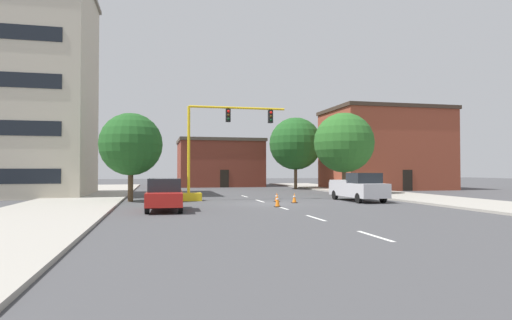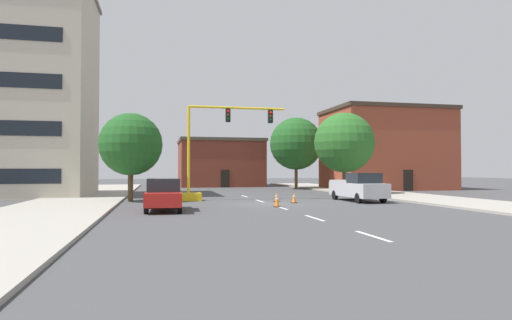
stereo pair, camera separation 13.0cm
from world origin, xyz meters
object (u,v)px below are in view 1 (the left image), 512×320
Objects in this scene: tree_left_near at (131,144)px; traffic_cone_roadside_c at (277,201)px; sedan_red_near_left at (165,194)px; traffic_cone_roadside_b at (277,197)px; traffic_signal_gantry at (202,170)px; tree_right_far at (296,144)px; pickup_truck_silver at (358,187)px; traffic_cone_roadside_a at (294,198)px; tree_right_mid at (344,143)px.

traffic_cone_roadside_c is at bearing -36.45° from tree_left_near.
traffic_cone_roadside_b is at bearing 32.69° from sedan_red_near_left.
traffic_cone_roadside_b is at bearing -26.12° from traffic_signal_gantry.
tree_right_far reaches higher than traffic_signal_gantry.
pickup_truck_silver is 8.06× the size of traffic_cone_roadside_a.
pickup_truck_silver is at bearing -11.71° from tree_left_near.
tree_left_near is 8.13× the size of traffic_cone_roadside_c.
pickup_truck_silver is (-1.60, -19.00, -4.20)m from tree_right_far.
traffic_signal_gantry is at bearing 120.96° from traffic_cone_roadside_c.
traffic_signal_gantry is 10.57× the size of traffic_cone_roadside_c.
tree_right_mid reaches higher than sedan_red_near_left.
tree_right_mid reaches higher than traffic_cone_roadside_c.
sedan_red_near_left is (-14.99, -23.20, -4.29)m from tree_right_far.
traffic_cone_roadside_a is at bearing -173.70° from pickup_truck_silver.
pickup_truck_silver is at bearing -16.30° from traffic_signal_gantry.
traffic_cone_roadside_c reaches higher than traffic_cone_roadside_b.
traffic_cone_roadside_b is at bearing 74.93° from traffic_cone_roadside_c.
tree_left_near reaches higher than traffic_cone_roadside_c.
tree_right_far reaches higher than traffic_cone_roadside_c.
tree_right_far is (17.19, 15.77, 1.20)m from tree_left_near.
tree_right_mid is 19.89m from sedan_red_near_left.
tree_left_near is 11.93m from traffic_cone_roadside_a.
sedan_red_near_left is at bearing -147.31° from traffic_cone_roadside_b.
traffic_signal_gantry is 5.75m from traffic_cone_roadside_b.
tree_left_near is (-17.89, -4.21, -0.62)m from tree_right_mid.
pickup_truck_silver is at bearing 6.30° from traffic_cone_roadside_a.
traffic_signal_gantry reaches higher than traffic_cone_roadside_a.
pickup_truck_silver reaches higher than traffic_cone_roadside_a.
tree_right_mid is 1.18× the size of tree_left_near.
tree_right_far is 12.85× the size of traffic_cone_roadside_b.
tree_right_mid is 11.60m from tree_right_far.
traffic_cone_roadside_c is at bearing -130.44° from tree_right_mid.
sedan_red_near_left is 9.11m from traffic_cone_roadside_b.
tree_right_far reaches higher than sedan_red_near_left.
traffic_signal_gantry reaches higher than sedan_red_near_left.
pickup_truck_silver is at bearing -94.82° from tree_right_far.
tree_right_mid reaches higher than traffic_signal_gantry.
traffic_signal_gantry is 1.47× the size of pickup_truck_silver.
traffic_cone_roadside_c is at bearing -154.48° from pickup_truck_silver.
traffic_cone_roadside_a is at bearing -55.37° from traffic_cone_roadside_b.
sedan_red_near_left is at bearing -122.88° from tree_right_far.
tree_right_mid is at bearing -86.52° from tree_right_far.
traffic_signal_gantry is at bearing 69.26° from sedan_red_near_left.
pickup_truck_silver is 8.57× the size of traffic_cone_roadside_b.
traffic_cone_roadside_b is at bearing 124.63° from traffic_cone_roadside_a.
traffic_cone_roadside_a is at bearing -108.35° from tree_right_far.
tree_right_far reaches higher than tree_right_mid.
tree_right_far is 21.15m from traffic_cone_roadside_a.
traffic_cone_roadside_b is at bearing 172.91° from pickup_truck_silver.
tree_left_near reaches higher than traffic_cone_roadside_b.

